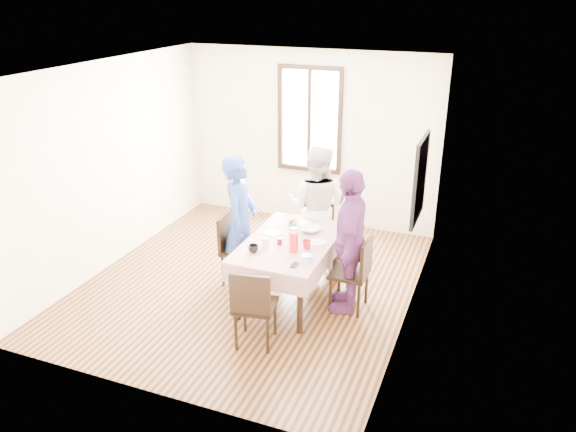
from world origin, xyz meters
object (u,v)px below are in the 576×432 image
object	(u,v)px
dining_table	(290,270)
person_right	(349,241)
chair_left	(240,250)
chair_near	(255,305)
chair_right	(349,273)
chair_far	(316,232)
person_far	(316,207)
person_left	(240,222)

from	to	relation	value
dining_table	person_right	bearing A→B (deg)	3.64
chair_left	chair_near	size ratio (longest dim) A/B	1.00
chair_left	chair_right	bearing A→B (deg)	80.42
chair_near	dining_table	bearing A→B (deg)	80.30
chair_far	person_right	bearing A→B (deg)	118.44
chair_left	person_right	distance (m)	1.50
chair_right	chair_near	xyz separation A→B (m)	(-0.73, -1.04, 0.00)
chair_near	person_right	world-z (taller)	person_right
chair_right	person_right	distance (m)	0.41
chair_far	chair_near	xyz separation A→B (m)	(0.00, -1.99, 0.00)
chair_left	chair_near	distance (m)	1.34
person_far	person_left	bearing A→B (deg)	48.60
dining_table	chair_left	distance (m)	0.75
dining_table	chair_left	world-z (taller)	chair_left
chair_right	chair_near	distance (m)	1.27
dining_table	person_left	world-z (taller)	person_left
chair_near	person_right	bearing A→B (deg)	45.94
person_far	chair_right	bearing A→B (deg)	126.92
chair_right	person_far	xyz separation A→B (m)	(-0.73, 0.93, 0.38)
chair_right	chair_left	bearing A→B (deg)	87.63
chair_left	person_left	bearing A→B (deg)	83.96
chair_far	chair_near	bearing A→B (deg)	81.61
person_left	chair_right	bearing A→B (deg)	-103.19
chair_far	person_left	distance (m)	1.18
person_far	chair_near	bearing A→B (deg)	88.81
chair_right	person_far	world-z (taller)	person_far
person_left	dining_table	bearing A→B (deg)	-110.40
chair_left	person_far	bearing A→B (deg)	132.98
chair_left	chair_far	world-z (taller)	same
dining_table	chair_far	size ratio (longest dim) A/B	1.59
chair_far	chair_near	distance (m)	1.99
chair_left	person_right	size ratio (longest dim) A/B	0.53
chair_right	chair_far	bearing A→B (deg)	38.75
chair_near	person_far	xyz separation A→B (m)	(0.00, 1.97, 0.38)
dining_table	person_left	xyz separation A→B (m)	(-0.71, 0.14, 0.47)
chair_right	chair_far	size ratio (longest dim) A/B	1.00
chair_near	person_left	bearing A→B (deg)	112.47
chair_left	person_right	world-z (taller)	person_right
chair_right	person_left	size ratio (longest dim) A/B	0.54
person_right	person_far	bearing A→B (deg)	-152.11
person_right	chair_far	bearing A→B (deg)	-152.64
person_left	person_far	size ratio (longest dim) A/B	1.01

